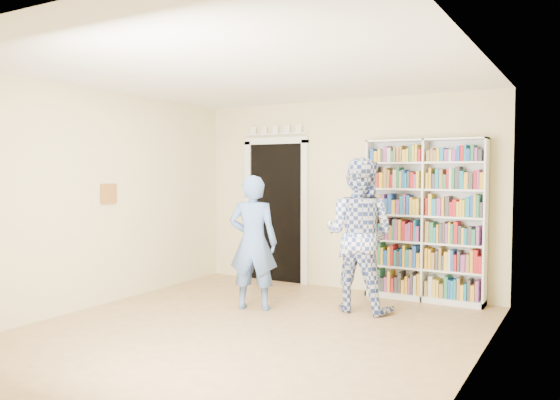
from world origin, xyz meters
TOP-DOWN VIEW (x-y plane):
  - floor at (0.00, 0.00)m, footprint 5.00×5.00m
  - ceiling at (0.00, 0.00)m, footprint 5.00×5.00m
  - wall_back at (0.00, 2.50)m, footprint 4.50×0.00m
  - wall_left at (-2.25, 0.00)m, footprint 0.00×5.00m
  - wall_right at (2.25, 0.00)m, footprint 0.00×5.00m
  - bookshelf at (1.22, 2.34)m, footprint 1.53×0.29m
  - doorway at (-1.10, 2.48)m, footprint 1.10×0.08m
  - wall_art at (-2.23, 0.20)m, footprint 0.03×0.25m
  - man_blue at (-0.47, 0.85)m, footprint 0.69×0.57m
  - man_plaid at (0.67, 1.43)m, footprint 0.92×0.72m
  - paper_sheet at (0.75, 1.21)m, footprint 0.17×0.10m

SIDE VIEW (x-z plane):
  - floor at x=0.00m, z-range 0.00..0.00m
  - man_blue at x=-0.47m, z-range 0.00..1.64m
  - paper_sheet at x=0.75m, z-range 0.78..1.06m
  - man_plaid at x=0.67m, z-range 0.00..1.84m
  - bookshelf at x=1.22m, z-range 0.01..2.11m
  - doorway at x=-1.10m, z-range -0.04..2.39m
  - wall_back at x=0.00m, z-range -0.90..3.60m
  - wall_left at x=-2.25m, z-range -1.15..3.85m
  - wall_right at x=2.25m, z-range -1.15..3.85m
  - wall_art at x=-2.23m, z-range 1.27..1.52m
  - ceiling at x=0.00m, z-range 2.70..2.70m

